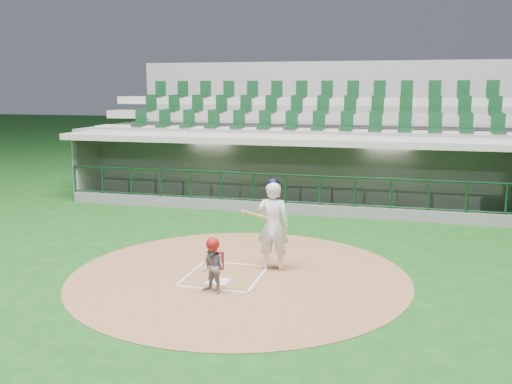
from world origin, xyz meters
TOP-DOWN VIEW (x-y plane):
  - ground at (0.00, 0.00)m, footprint 120.00×120.00m
  - dirt_circle at (0.30, -0.20)m, footprint 7.20×7.20m
  - home_plate at (0.00, -0.70)m, footprint 0.43×0.43m
  - batter_box_chalk at (0.00, -0.30)m, footprint 1.55×1.80m
  - dugout_structure at (0.13, 7.82)m, footprint 16.40×3.70m
  - seating_deck at (0.00, 10.91)m, footprint 17.00×6.72m
  - batter at (0.88, 0.42)m, footprint 0.90×0.88m
  - catcher at (0.11, -1.29)m, footprint 0.61×0.55m

SIDE VIEW (x-z plane):
  - ground at x=0.00m, z-range 0.00..0.00m
  - dirt_circle at x=0.30m, z-range 0.00..0.01m
  - batter_box_chalk at x=0.00m, z-range 0.01..0.02m
  - home_plate at x=0.00m, z-range 0.01..0.03m
  - catcher at x=0.11m, z-range 0.01..1.12m
  - dugout_structure at x=0.13m, z-range -0.54..2.46m
  - batter at x=0.88m, z-range 0.00..2.04m
  - seating_deck at x=0.00m, z-range -1.15..4.00m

